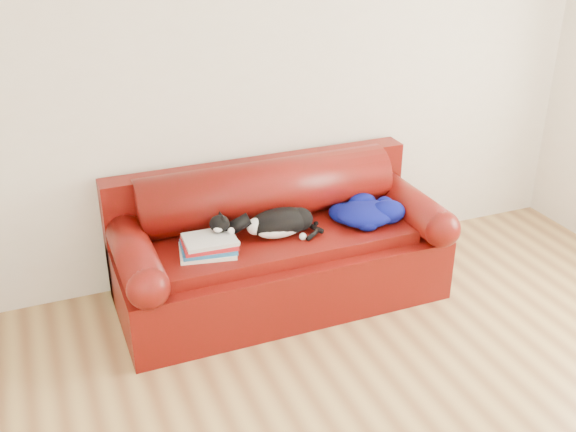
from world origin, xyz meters
name	(u,v)px	position (x,y,z in m)	size (l,w,h in m)	color
room_shell	(503,112)	(0.12, 0.02, 1.67)	(4.52, 4.02, 2.61)	beige
sofa_base	(280,266)	(-0.27, 1.49, 0.24)	(2.10, 0.90, 0.50)	#3B0F02
sofa_back	(266,210)	(-0.27, 1.74, 0.54)	(2.10, 1.01, 0.88)	#3B0F02
book_stack	(209,245)	(-0.77, 1.39, 0.55)	(0.37, 0.31, 0.10)	#EFE2CE
cat	(280,223)	(-0.29, 1.44, 0.58)	(0.59, 0.28, 0.22)	black
blanket	(366,212)	(0.31, 1.42, 0.56)	(0.48, 0.39, 0.15)	#020E4B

